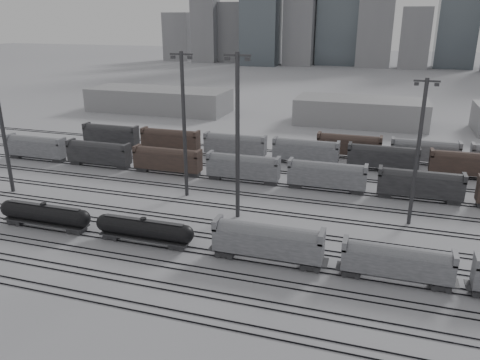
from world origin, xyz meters
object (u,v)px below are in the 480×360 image
(tank_car_a, at_px, (45,214))
(light_mast_a, at_px, (0,116))
(light_mast_c, at_px, (238,134))
(hopper_car_b, at_px, (397,261))
(hopper_car_a, at_px, (268,240))
(tank_car_b, at_px, (144,229))

(tank_car_a, bearing_deg, light_mast_a, 145.75)
(light_mast_a, height_order, light_mast_c, light_mast_a)
(light_mast_c, bearing_deg, hopper_car_b, -27.98)
(light_mast_c, bearing_deg, hopper_car_a, -57.33)
(hopper_car_a, xyz_separation_m, light_mast_a, (-54.02, 11.86, 11.42))
(tank_car_b, bearing_deg, tank_car_a, 180.00)
(tank_car_b, xyz_separation_m, hopper_car_a, (18.91, 0.00, 1.09))
(hopper_car_a, distance_m, hopper_car_b, 16.83)
(light_mast_a, bearing_deg, tank_car_a, -34.25)
(light_mast_a, bearing_deg, light_mast_c, 2.15)
(hopper_car_a, height_order, hopper_car_b, hopper_car_a)
(light_mast_a, distance_m, light_mast_c, 45.36)
(hopper_car_b, bearing_deg, hopper_car_a, 180.00)
(hopper_car_b, bearing_deg, tank_car_b, 180.00)
(hopper_car_a, bearing_deg, light_mast_a, 167.62)
(tank_car_a, distance_m, light_mast_a, 24.46)
(tank_car_b, height_order, hopper_car_a, hopper_car_a)
(tank_car_b, xyz_separation_m, hopper_car_b, (35.73, -0.00, 0.76))
(hopper_car_a, bearing_deg, hopper_car_b, -0.00)
(hopper_car_a, bearing_deg, light_mast_c, 122.67)
(tank_car_b, height_order, light_mast_a, light_mast_a)
(hopper_car_b, distance_m, light_mast_c, 31.05)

